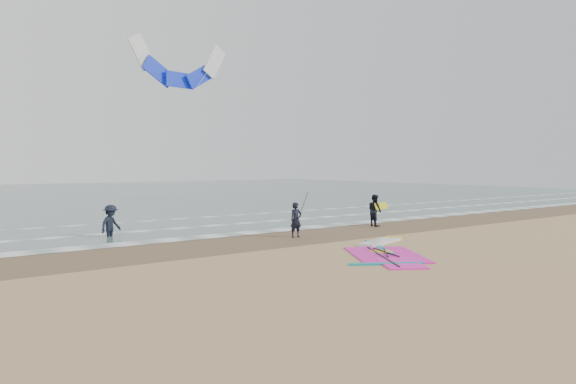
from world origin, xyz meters
TOP-DOWN VIEW (x-y plane):
  - ground at (0.00, 0.00)m, footprint 120.00×120.00m
  - sea_water at (0.00, 48.00)m, footprint 120.00×80.00m
  - wet_sand_band at (0.00, 6.00)m, footprint 120.00×5.00m
  - foam_waterline at (0.00, 10.44)m, footprint 120.00×9.15m
  - windsurf_rig at (-0.59, 0.37)m, footprint 6.05×5.73m
  - person_standing at (-1.01, 5.70)m, footprint 0.63×0.44m
  - person_walking at (5.17, 6.66)m, footprint 0.80×0.96m
  - person_wading at (-8.06, 10.89)m, footprint 1.40×1.24m
  - held_pole at (-0.71, 5.70)m, footprint 0.17×0.86m
  - carried_kiteboard at (5.57, 6.56)m, footprint 1.30×0.51m
  - surf_kite at (-3.40, 13.33)m, footprint 7.66×2.71m

SIDE VIEW (x-z plane):
  - ground at x=0.00m, z-range 0.00..0.00m
  - wet_sand_band at x=0.00m, z-range 0.00..0.01m
  - sea_water at x=0.00m, z-range 0.00..0.02m
  - foam_waterline at x=0.00m, z-range 0.02..0.04m
  - windsurf_rig at x=-0.59m, z-range -0.03..0.11m
  - person_standing at x=-1.01m, z-range 0.00..1.66m
  - person_walking at x=5.17m, z-range 0.00..1.78m
  - person_wading at x=-8.06m, z-range 0.00..1.88m
  - carried_kiteboard at x=5.57m, z-range 0.93..1.32m
  - held_pole at x=-0.71m, z-range 0.30..2.13m
  - surf_kite at x=-3.40m, z-range 4.19..13.29m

